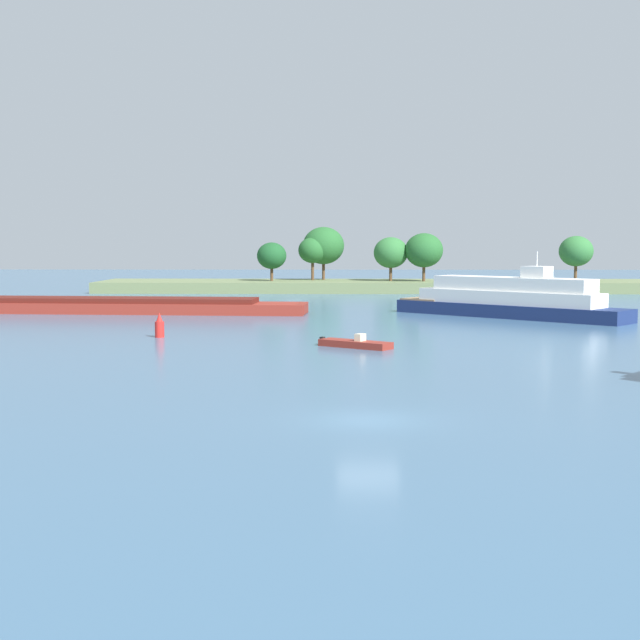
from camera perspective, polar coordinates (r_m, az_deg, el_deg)
name	(u,v)px	position (r m, az deg, el deg)	size (l,w,h in m)	color
ground_plane	(369,420)	(36.08, 3.15, -6.48)	(400.00, 400.00, 0.00)	#3D607F
treeline_island	(401,277)	(131.18, 5.27, 2.81)	(90.76, 14.73, 9.54)	#66754C
small_motorboat	(355,344)	(60.74, 2.28, -1.54)	(5.17, 4.22, 0.97)	maroon
white_riverboat	(509,300)	(87.07, 12.09, 1.28)	(20.63, 18.99, 6.37)	navy
cargo_barge	(84,304)	(94.05, -14.97, 0.98)	(44.20, 8.61, 5.67)	maroon
channel_buoy_red	(160,327)	(68.15, -10.31, -0.43)	(0.70, 0.70, 1.90)	red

